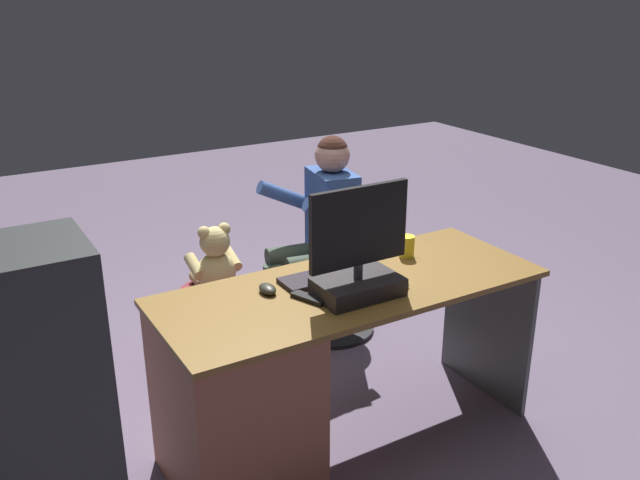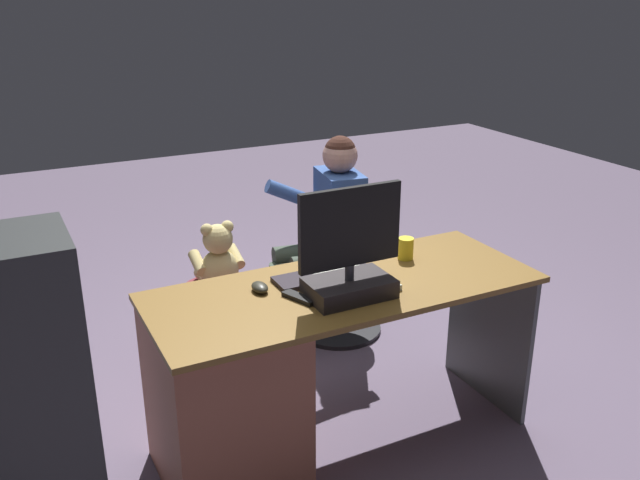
{
  "view_description": "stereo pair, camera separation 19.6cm",
  "coord_description": "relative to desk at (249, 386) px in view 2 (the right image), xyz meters",
  "views": [
    {
      "loc": [
        1.4,
        2.54,
        1.9
      ],
      "look_at": [
        -0.09,
        0.04,
        0.79
      ],
      "focal_mm": 38.32,
      "sensor_mm": 36.0,
      "label": 1
    },
    {
      "loc": [
        1.22,
        2.64,
        1.9
      ],
      "look_at": [
        -0.09,
        0.04,
        0.79
      ],
      "focal_mm": 38.32,
      "sensor_mm": 36.0,
      "label": 2
    }
  ],
  "objects": [
    {
      "name": "monitor",
      "position": [
        -0.39,
        0.1,
        0.49
      ],
      "size": [
        0.42,
        0.21,
        0.44
      ],
      "color": "black",
      "rests_on": "desk"
    },
    {
      "name": "teddy_bear",
      "position": [
        -0.15,
        -0.78,
        0.22
      ],
      "size": [
        0.25,
        0.25,
        0.35
      ],
      "color": "#D3BE79",
      "rests_on": "office_chair_teddy"
    },
    {
      "name": "desk",
      "position": [
        0.0,
        0.0,
        0.0
      ],
      "size": [
        1.6,
        0.63,
        0.75
      ],
      "color": "brown",
      "rests_on": "ground_plane"
    },
    {
      "name": "office_chair_teddy",
      "position": [
        -0.15,
        -0.77,
        -0.13
      ],
      "size": [
        0.5,
        0.5,
        0.47
      ],
      "color": "black",
      "rests_on": "ground_plane"
    },
    {
      "name": "equipment_rack",
      "position": [
        0.82,
        0.14,
        0.2
      ],
      "size": [
        0.44,
        0.36,
        1.2
      ],
      "primitive_type": "cube",
      "color": "#2B2E2E",
      "rests_on": "ground_plane"
    },
    {
      "name": "keyboard",
      "position": [
        -0.38,
        -0.1,
        0.36
      ],
      "size": [
        0.42,
        0.14,
        0.02
      ],
      "primitive_type": "cube",
      "color": "black",
      "rests_on": "desk"
    },
    {
      "name": "visitor_chair",
      "position": [
        -0.89,
        -0.89,
        -0.13
      ],
      "size": [
        0.49,
        0.49,
        0.47
      ],
      "color": "black",
      "rests_on": "ground_plane"
    },
    {
      "name": "notebook_binder",
      "position": [
        -0.47,
        0.02,
        0.36
      ],
      "size": [
        0.27,
        0.34,
        0.02
      ],
      "primitive_type": "cube",
      "rotation": [
        0.0,
        0.0,
        0.19
      ],
      "color": "silver",
      "rests_on": "desk"
    },
    {
      "name": "person",
      "position": [
        -0.81,
        -0.88,
        0.28
      ],
      "size": [
        0.53,
        0.53,
        1.14
      ],
      "color": "#375699",
      "rests_on": "ground_plane"
    },
    {
      "name": "cup",
      "position": [
        -0.8,
        -0.12,
        0.4
      ],
      "size": [
        0.07,
        0.07,
        0.1
      ],
      "primitive_type": "cylinder",
      "color": "yellow",
      "rests_on": "desk"
    },
    {
      "name": "ground_plane",
      "position": [
        -0.43,
        -0.44,
        -0.4
      ],
      "size": [
        10.0,
        10.0,
        0.0
      ],
      "primitive_type": "plane",
      "color": "#605167"
    },
    {
      "name": "computer_mouse",
      "position": [
        -0.1,
        -0.1,
        0.37
      ],
      "size": [
        0.06,
        0.1,
        0.04
      ],
      "primitive_type": "ellipsoid",
      "color": "#2F2E24",
      "rests_on": "desk"
    },
    {
      "name": "tv_remote",
      "position": [
        -0.2,
        0.04,
        0.36
      ],
      "size": [
        0.1,
        0.16,
        0.02
      ],
      "primitive_type": "cube",
      "rotation": [
        0.0,
        0.0,
        0.38
      ],
      "color": "black",
      "rests_on": "desk"
    }
  ]
}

